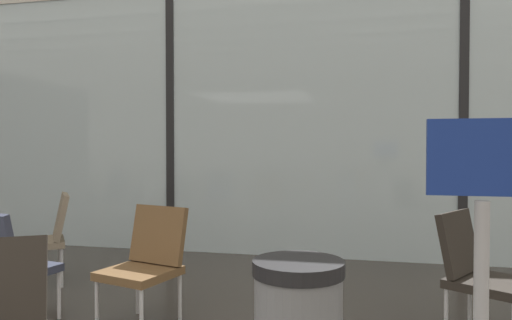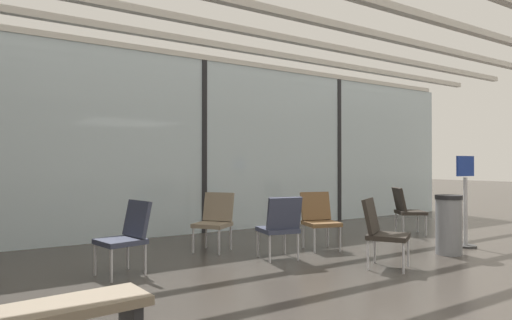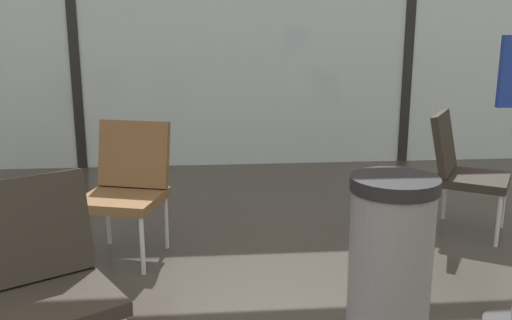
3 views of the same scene
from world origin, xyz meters
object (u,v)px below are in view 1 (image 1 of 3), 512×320
parked_airplane (278,126)px  lounge_chair_6 (47,233)px  lounge_chair_2 (147,258)px  info_sign (481,302)px  lounge_chair_7 (477,268)px  lounge_chair_3 (5,261)px

parked_airplane → lounge_chair_6: (-0.91, -8.01, -1.39)m
lounge_chair_2 → info_sign: 2.36m
lounge_chair_2 → lounge_chair_7: bearing=21.4°
lounge_chair_3 → lounge_chair_7: (3.32, 0.54, 0.00)m
lounge_chair_3 → lounge_chair_6: bearing=-56.5°
lounge_chair_2 → lounge_chair_3: same height
parked_airplane → lounge_chair_7: parked_airplane is taller
lounge_chair_2 → lounge_chair_6: (-1.42, 0.76, 0.00)m
lounge_chair_7 → parked_airplane: bearing=51.1°
lounge_chair_2 → lounge_chair_6: 1.61m
lounge_chair_7 → lounge_chair_3: bearing=131.9°
info_sign → parked_airplane: bearing=104.4°
lounge_chair_6 → lounge_chair_2: bearing=24.7°
parked_airplane → lounge_chair_7: 9.12m
lounge_chair_6 → lounge_chair_7: 3.80m
parked_airplane → lounge_chair_6: parked_airplane is taller
lounge_chair_6 → info_sign: 3.96m
lounge_chair_7 → lounge_chair_2: bearing=128.1°
lounge_chair_3 → parked_airplane: bearing=-82.0°
info_sign → lounge_chair_6: bearing=151.1°
lounge_chair_2 → info_sign: (2.05, -1.15, 0.18)m
lounge_chair_3 → lounge_chair_7: same height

